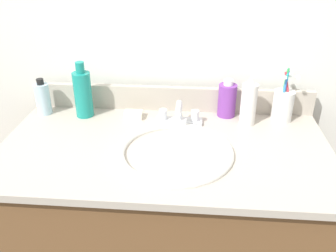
{
  "coord_description": "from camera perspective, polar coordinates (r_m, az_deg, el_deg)",
  "views": [
    {
      "loc": [
        0.09,
        -0.96,
        1.35
      ],
      "look_at": [
        0.01,
        0.0,
        0.84
      ],
      "focal_mm": 39.01,
      "sensor_mm": 36.0,
      "label": 1
    }
  ],
  "objects": [
    {
      "name": "vanity_cabinet",
      "position": [
        1.38,
        -0.46,
        -17.36
      ],
      "size": [
        0.98,
        0.51,
        0.74
      ],
      "primitive_type": "cube",
      "color": "brown",
      "rests_on": "ground_plane"
    },
    {
      "name": "back_wall",
      "position": [
        1.47,
        0.65,
        -0.5
      ],
      "size": [
        2.12,
        0.04,
        1.3
      ],
      "primitive_type": "cube",
      "color": "silver",
      "rests_on": "ground_plane"
    },
    {
      "name": "cup_white_ceramic",
      "position": [
        1.32,
        17.52,
        3.22
      ],
      "size": [
        0.07,
        0.07,
        0.19
      ],
      "color": "white",
      "rests_on": "countertop"
    },
    {
      "name": "bottle_mouthwash_teal",
      "position": [
        1.32,
        -13.15,
        5.0
      ],
      "size": [
        0.06,
        0.06,
        0.2
      ],
      "color": "teal",
      "rests_on": "countertop"
    },
    {
      "name": "sink_basin",
      "position": [
        1.11,
        1.1,
        -5.58
      ],
      "size": [
        0.35,
        0.35,
        0.11
      ],
      "color": "white",
      "rests_on": "countertop"
    },
    {
      "name": "countertop",
      "position": [
        1.14,
        -0.53,
        -3.61
      ],
      "size": [
        1.02,
        0.55,
        0.02
      ],
      "primitive_type": "cube",
      "color": "#B2A899",
      "rests_on": "vanity_cabinet"
    },
    {
      "name": "faucet",
      "position": [
        1.25,
        1.72,
        1.54
      ],
      "size": [
        0.16,
        0.1,
        0.08
      ],
      "color": "silver",
      "rests_on": "countertop"
    },
    {
      "name": "backsplash",
      "position": [
        1.34,
        0.49,
        4.32
      ],
      "size": [
        1.02,
        0.02,
        0.09
      ],
      "primitive_type": "cube",
      "color": "#B2A899",
      "rests_on": "countertop"
    },
    {
      "name": "bottle_lotion_white",
      "position": [
        1.26,
        12.49,
        3.6
      ],
      "size": [
        0.05,
        0.05,
        0.17
      ],
      "color": "white",
      "rests_on": "countertop"
    },
    {
      "name": "soap_bar",
      "position": [
        1.3,
        -5.43,
        1.77
      ],
      "size": [
        0.06,
        0.04,
        0.02
      ],
      "primitive_type": "cube",
      "color": "white",
      "rests_on": "countertop"
    },
    {
      "name": "bottle_gel_clear",
      "position": [
        1.38,
        -18.96,
        4.11
      ],
      "size": [
        0.05,
        0.05,
        0.13
      ],
      "color": "silver",
      "rests_on": "countertop"
    },
    {
      "name": "bottle_cream_purple",
      "position": [
        1.31,
        9.22,
        4.09
      ],
      "size": [
        0.06,
        0.06,
        0.14
      ],
      "color": "#7A3899",
      "rests_on": "countertop"
    }
  ]
}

